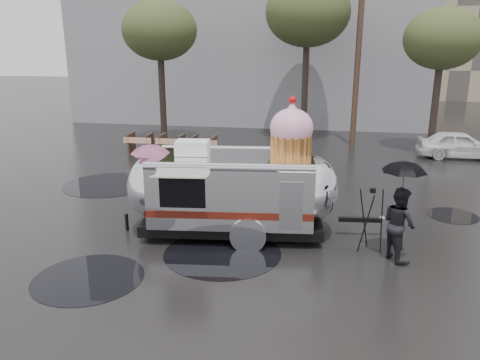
% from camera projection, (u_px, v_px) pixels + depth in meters
% --- Properties ---
extents(ground, '(120.00, 120.00, 0.00)m').
position_uv_depth(ground, '(266.00, 265.00, 10.64)').
color(ground, black).
rests_on(ground, ground).
extents(puddles, '(13.71, 9.43, 0.01)m').
position_uv_depth(puddles, '(167.00, 221.00, 13.33)').
color(puddles, black).
rests_on(puddles, ground).
extents(grey_building, '(22.00, 12.00, 13.00)m').
position_uv_depth(grey_building, '(255.00, 20.00, 32.20)').
color(grey_building, slate).
rests_on(grey_building, ground).
extents(utility_pole, '(1.60, 0.28, 9.00)m').
position_uv_depth(utility_pole, '(358.00, 49.00, 22.14)').
color(utility_pole, '#473323').
rests_on(utility_pole, ground).
extents(tree_left, '(3.64, 3.64, 6.95)m').
position_uv_depth(tree_left, '(159.00, 31.00, 22.62)').
color(tree_left, '#382D26').
rests_on(tree_left, ground).
extents(tree_mid, '(4.20, 4.20, 8.03)m').
position_uv_depth(tree_mid, '(308.00, 13.00, 23.05)').
color(tree_mid, '#382D26').
rests_on(tree_mid, ground).
extents(tree_right, '(3.36, 3.36, 6.42)m').
position_uv_depth(tree_right, '(442.00, 40.00, 20.46)').
color(tree_right, '#382D26').
rests_on(tree_right, ground).
extents(barricade_row, '(4.30, 0.80, 1.00)m').
position_uv_depth(barricade_row, '(172.00, 145.00, 20.88)').
color(barricade_row, '#473323').
rests_on(barricade_row, ground).
extents(airstream_trailer, '(6.84, 3.09, 3.70)m').
position_uv_depth(airstream_trailer, '(236.00, 186.00, 12.11)').
color(airstream_trailer, silver).
rests_on(airstream_trailer, ground).
extents(person_left, '(0.67, 0.48, 1.78)m').
position_uv_depth(person_left, '(153.00, 199.00, 12.44)').
color(person_left, gold).
rests_on(person_left, ground).
extents(umbrella_pink, '(1.24, 1.24, 2.39)m').
position_uv_depth(umbrella_pink, '(151.00, 159.00, 12.14)').
color(umbrella_pink, pink).
rests_on(umbrella_pink, ground).
extents(person_right, '(0.81, 0.96, 1.74)m').
position_uv_depth(person_right, '(399.00, 224.00, 10.75)').
color(person_right, black).
rests_on(person_right, ground).
extents(umbrella_black, '(1.22, 1.22, 2.38)m').
position_uv_depth(umbrella_black, '(404.00, 178.00, 10.44)').
color(umbrella_black, black).
rests_on(umbrella_black, ground).
extents(tripod, '(0.58, 0.65, 1.57)m').
position_uv_depth(tripod, '(371.00, 213.00, 11.22)').
color(tripod, black).
rests_on(tripod, ground).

